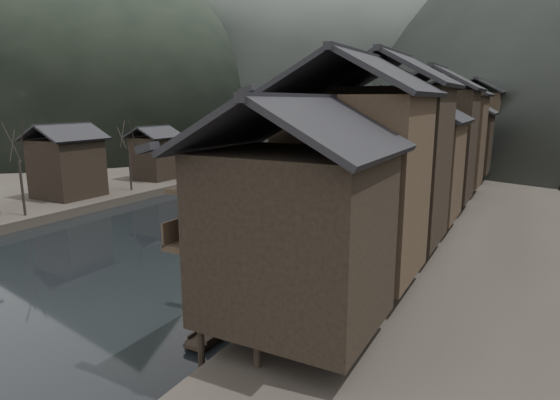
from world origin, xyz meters
The scene contains 12 objects.
water centered at (0.00, 0.00, 0.00)m, with size 300.00×300.00×0.00m, color black.
left_bank centered at (-35.00, 40.00, 0.60)m, with size 40.00×200.00×1.20m, color #2D2823.
stilt_houses centered at (17.28, 19.67, 8.76)m, with size 9.00×67.60×15.19m.
left_houses centered at (-20.50, 20.12, 5.66)m, with size 8.10×53.20×8.73m.
bare_trees centered at (-17.00, 16.29, 6.30)m, with size 3.73×60.71×7.45m.
moored_sampans centered at (12.21, 21.11, 0.20)m, with size 3.07×61.52×0.47m.
midriver_boats centered at (-0.57, 45.26, 0.20)m, with size 13.21×34.95×0.45m.
stone_bridge centered at (0.00, 72.00, 5.11)m, with size 40.00×6.00×9.00m.
hero_sampan centered at (8.04, -0.59, 0.20)m, with size 2.96×4.44×0.43m.
cargo_heap centered at (7.94, -0.40, 0.74)m, with size 1.02×1.34×0.61m, color black.
boatman centered at (8.84, -2.00, 1.35)m, with size 0.67×0.44×1.84m, color #4D4D4F.
bamboo_pole centered at (9.04, -2.00, 3.87)m, with size 0.06×0.06×4.23m, color #8C7A51.
Camera 1 is at (25.64, -24.51, 11.68)m, focal length 30.00 mm.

